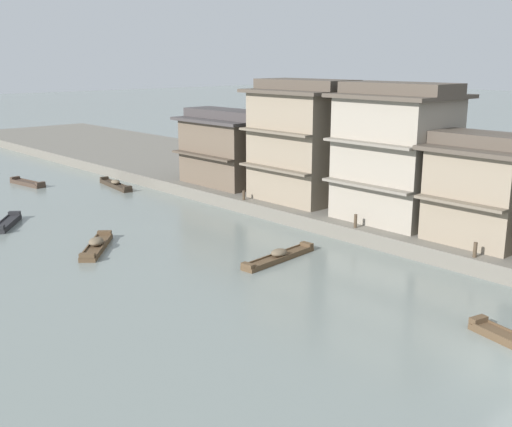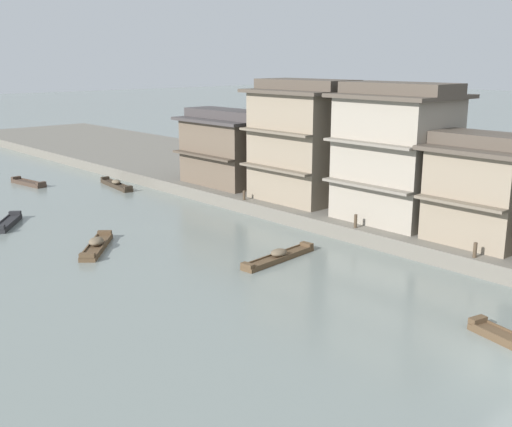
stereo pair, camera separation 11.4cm
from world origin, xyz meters
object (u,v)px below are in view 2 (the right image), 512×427
object	(u,v)px
boat_moored_far	(97,245)
house_waterfront_narrow	(305,141)
boat_moored_second	(7,223)
house_waterfront_tall	(396,154)
house_waterfront_far	(228,148)
mooring_post_dock_near	(475,250)
mooring_post_dock_far	(244,195)
boat_midriver_drifting	(28,183)
mooring_post_dock_mid	(356,221)
boat_moored_nearest	(279,257)
boat_moored_third	(116,185)
house_waterfront_second	(485,189)

from	to	relation	value
boat_moored_far	house_waterfront_narrow	size ratio (longest dim) A/B	0.50
boat_moored_far	house_waterfront_narrow	distance (m)	17.13
boat_moored_second	house_waterfront_tall	distance (m)	26.50
boat_moored_second	house_waterfront_tall	size ratio (longest dim) A/B	0.43
boat_moored_second	house_waterfront_far	xyz separation A→B (m)	(17.72, -2.34, 3.75)
mooring_post_dock_near	house_waterfront_far	bearing A→B (deg)	82.48
house_waterfront_narrow	mooring_post_dock_far	bearing A→B (deg)	144.29
boat_midriver_drifting	mooring_post_dock_far	world-z (taller)	mooring_post_dock_far
boat_moored_second	mooring_post_dock_mid	world-z (taller)	mooring_post_dock_mid
boat_moored_second	house_waterfront_tall	bearing A→B (deg)	-45.99
mooring_post_dock_near	mooring_post_dock_far	size ratio (longest dim) A/B	1.16
boat_moored_far	house_waterfront_far	world-z (taller)	house_waterfront_far
boat_moored_nearest	boat_moored_second	size ratio (longest dim) A/B	1.47
mooring_post_dock_mid	house_waterfront_tall	bearing A→B (deg)	-4.15
house_waterfront_narrow	mooring_post_dock_mid	size ratio (longest dim) A/B	10.34
boat_moored_third	boat_midriver_drifting	size ratio (longest dim) A/B	1.24
boat_moored_second	boat_moored_third	world-z (taller)	boat_moored_third
house_waterfront_tall	mooring_post_dock_mid	xyz separation A→B (m)	(-3.53, 0.26, -3.88)
house_waterfront_tall	house_waterfront_far	xyz separation A→B (m)	(-0.35, 16.37, -1.30)
boat_moored_far	boat_moored_nearest	bearing A→B (deg)	-52.83
house_waterfront_far	mooring_post_dock_mid	xyz separation A→B (m)	(-3.18, -16.11, -2.57)
house_waterfront_tall	mooring_post_dock_far	distance (m)	11.95
boat_moored_nearest	mooring_post_dock_mid	bearing A→B (deg)	-6.66
boat_moored_third	house_waterfront_second	xyz separation A→B (m)	(5.61, -31.55, 3.73)
boat_moored_second	mooring_post_dock_near	bearing A→B (deg)	-61.14
boat_moored_nearest	mooring_post_dock_near	xyz separation A→B (m)	(5.95, -8.63, 1.14)
boat_moored_third	mooring_post_dock_near	size ratio (longest dim) A/B	6.91
boat_moored_second	house_waterfront_second	world-z (taller)	house_waterfront_second
boat_moored_nearest	house_waterfront_narrow	xyz separation A→B (m)	(9.63, 7.11, 5.03)
house_waterfront_far	mooring_post_dock_far	world-z (taller)	house_waterfront_far
boat_moored_far	boat_midriver_drifting	bearing A→B (deg)	77.43
house_waterfront_tall	house_waterfront_narrow	distance (m)	8.06
boat_midriver_drifting	house_waterfront_tall	xyz separation A→B (m)	(11.28, -31.57, 5.07)
house_waterfront_tall	house_waterfront_narrow	xyz separation A→B (m)	(0.16, 8.06, -0.00)
boat_moored_second	house_waterfront_far	bearing A→B (deg)	-7.52
boat_moored_third	boat_midriver_drifting	world-z (taller)	boat_moored_third
boat_moored_third	house_waterfront_far	bearing A→B (deg)	-58.07
boat_midriver_drifting	house_waterfront_second	world-z (taller)	house_waterfront_second
boat_moored_nearest	mooring_post_dock_far	xyz separation A→B (m)	(5.95, 9.76, 1.08)
house_waterfront_narrow	mooring_post_dock_mid	world-z (taller)	house_waterfront_narrow
house_waterfront_narrow	mooring_post_dock_near	size ratio (longest dim) A/B	10.70
mooring_post_dock_far	boat_moored_third	bearing A→B (deg)	99.26
house_waterfront_second	mooring_post_dock_near	world-z (taller)	house_waterfront_second
boat_moored_second	mooring_post_dock_far	distance (m)	16.63
house_waterfront_second	house_waterfront_tall	world-z (taller)	house_waterfront_tall
house_waterfront_narrow	mooring_post_dock_far	distance (m)	6.01
boat_moored_far	mooring_post_dock_near	xyz separation A→B (m)	(12.62, -17.43, 1.10)
house_waterfront_tall	mooring_post_dock_near	world-z (taller)	house_waterfront_tall
boat_moored_second	house_waterfront_second	xyz separation A→B (m)	(17.78, -24.98, 3.76)
boat_moored_second	mooring_post_dock_mid	xyz separation A→B (m)	(14.54, -18.45, 1.17)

